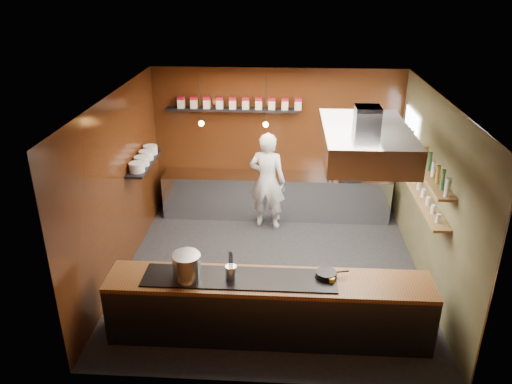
# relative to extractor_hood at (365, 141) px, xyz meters

# --- Properties ---
(floor) EXTENTS (5.00, 5.00, 0.00)m
(floor) POSITION_rel_extractor_hood_xyz_m (-1.30, 0.40, -2.51)
(floor) COLOR black
(floor) RESTS_ON ground
(back_wall) EXTENTS (5.00, 0.00, 5.00)m
(back_wall) POSITION_rel_extractor_hood_xyz_m (-1.30, 2.90, -1.01)
(back_wall) COLOR #331809
(back_wall) RESTS_ON ground
(left_wall) EXTENTS (0.00, 5.00, 5.00)m
(left_wall) POSITION_rel_extractor_hood_xyz_m (-3.80, 0.40, -1.01)
(left_wall) COLOR #331809
(left_wall) RESTS_ON ground
(right_wall) EXTENTS (0.00, 5.00, 5.00)m
(right_wall) POSITION_rel_extractor_hood_xyz_m (1.20, 0.40, -1.01)
(right_wall) COLOR #484929
(right_wall) RESTS_ON ground
(ceiling) EXTENTS (5.00, 5.00, 0.00)m
(ceiling) POSITION_rel_extractor_hood_xyz_m (-1.30, 0.40, 0.49)
(ceiling) COLOR silver
(ceiling) RESTS_ON back_wall
(window_pane) EXTENTS (0.00, 1.00, 1.00)m
(window_pane) POSITION_rel_extractor_hood_xyz_m (1.15, 2.10, -0.61)
(window_pane) COLOR white
(window_pane) RESTS_ON right_wall
(prep_counter) EXTENTS (4.60, 0.65, 0.90)m
(prep_counter) POSITION_rel_extractor_hood_xyz_m (-1.30, 2.57, -2.06)
(prep_counter) COLOR silver
(prep_counter) RESTS_ON floor
(pass_counter) EXTENTS (4.40, 0.72, 0.94)m
(pass_counter) POSITION_rel_extractor_hood_xyz_m (-1.30, -1.20, -2.04)
(pass_counter) COLOR #38383D
(pass_counter) RESTS_ON floor
(tin_shelf) EXTENTS (2.60, 0.26, 0.04)m
(tin_shelf) POSITION_rel_extractor_hood_xyz_m (-2.20, 2.76, -0.31)
(tin_shelf) COLOR black
(tin_shelf) RESTS_ON back_wall
(plate_shelf) EXTENTS (0.30, 1.40, 0.04)m
(plate_shelf) POSITION_rel_extractor_hood_xyz_m (-3.64, 1.40, -0.96)
(plate_shelf) COLOR black
(plate_shelf) RESTS_ON left_wall
(bottle_shelf_upper) EXTENTS (0.26, 2.80, 0.04)m
(bottle_shelf_upper) POSITION_rel_extractor_hood_xyz_m (1.04, 0.70, -0.59)
(bottle_shelf_upper) COLOR brown
(bottle_shelf_upper) RESTS_ON right_wall
(bottle_shelf_lower) EXTENTS (0.26, 2.80, 0.04)m
(bottle_shelf_lower) POSITION_rel_extractor_hood_xyz_m (1.04, 0.70, -1.06)
(bottle_shelf_lower) COLOR brown
(bottle_shelf_lower) RESTS_ON right_wall
(extractor_hood) EXTENTS (1.20, 2.00, 0.72)m
(extractor_hood) POSITION_rel_extractor_hood_xyz_m (0.00, 0.00, 0.00)
(extractor_hood) COLOR #38383D
(extractor_hood) RESTS_ON ceiling
(pendant_left) EXTENTS (0.10, 0.10, 0.95)m
(pendant_left) POSITION_rel_extractor_hood_xyz_m (-2.70, 2.10, -0.35)
(pendant_left) COLOR black
(pendant_left) RESTS_ON ceiling
(pendant_right) EXTENTS (0.10, 0.10, 0.95)m
(pendant_right) POSITION_rel_extractor_hood_xyz_m (-1.50, 2.10, -0.35)
(pendant_right) COLOR black
(pendant_right) RESTS_ON ceiling
(storage_tins) EXTENTS (2.43, 0.13, 0.22)m
(storage_tins) POSITION_rel_extractor_hood_xyz_m (-2.05, 2.76, -0.17)
(storage_tins) COLOR beige
(storage_tins) RESTS_ON tin_shelf
(plate_stacks) EXTENTS (0.26, 1.16, 0.16)m
(plate_stacks) POSITION_rel_extractor_hood_xyz_m (-3.64, 1.40, -0.86)
(plate_stacks) COLOR silver
(plate_stacks) RESTS_ON plate_shelf
(bottles) EXTENTS (0.06, 2.66, 0.24)m
(bottles) POSITION_rel_extractor_hood_xyz_m (1.04, 0.70, -0.45)
(bottles) COLOR silver
(bottles) RESTS_ON bottle_shelf_upper
(wine_glasses) EXTENTS (0.07, 2.37, 0.13)m
(wine_glasses) POSITION_rel_extractor_hood_xyz_m (1.04, 0.70, -0.97)
(wine_glasses) COLOR silver
(wine_glasses) RESTS_ON bottle_shelf_lower
(stockpot_large) EXTENTS (0.45, 0.45, 0.36)m
(stockpot_large) POSITION_rel_extractor_hood_xyz_m (-2.39, -1.27, -1.38)
(stockpot_large) COLOR #B4B6BB
(stockpot_large) RESTS_ON pass_counter
(stockpot_small) EXTENTS (0.40, 0.40, 0.33)m
(stockpot_small) POSITION_rel_extractor_hood_xyz_m (-2.42, -1.18, -1.40)
(stockpot_small) COLOR silver
(stockpot_small) RESTS_ON pass_counter
(utensil_crock) EXTENTS (0.18, 0.18, 0.19)m
(utensil_crock) POSITION_rel_extractor_hood_xyz_m (-1.81, -1.23, -1.47)
(utensil_crock) COLOR silver
(utensil_crock) RESTS_ON pass_counter
(frying_pan) EXTENTS (0.46, 0.30, 0.07)m
(frying_pan) POSITION_rel_extractor_hood_xyz_m (-0.53, -1.11, -1.53)
(frying_pan) COLOR black
(frying_pan) RESTS_ON pass_counter
(butter_jar) EXTENTS (0.11, 0.11, 0.08)m
(butter_jar) POSITION_rel_extractor_hood_xyz_m (-0.48, -1.22, -1.54)
(butter_jar) COLOR yellow
(butter_jar) RESTS_ON pass_counter
(espresso_machine) EXTENTS (0.42, 0.40, 0.39)m
(espresso_machine) POSITION_rel_extractor_hood_xyz_m (0.21, 2.63, -1.41)
(espresso_machine) COLOR black
(espresso_machine) RESTS_ON prep_counter
(chef) EXTENTS (0.80, 0.61, 1.95)m
(chef) POSITION_rel_extractor_hood_xyz_m (-1.46, 2.08, -1.53)
(chef) COLOR silver
(chef) RESTS_ON floor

